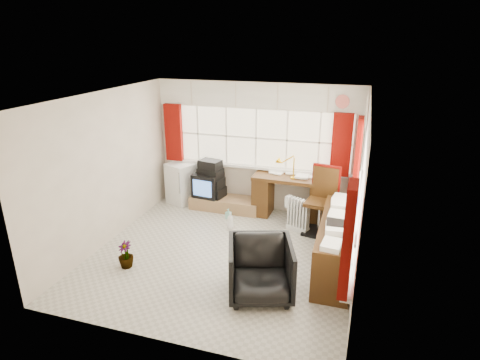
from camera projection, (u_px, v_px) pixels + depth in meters
The scene contains 20 objects.
ground at pixel (223, 255), 6.39m from camera, with size 4.00×4.00×0.00m, color beige.
room_walls at pixel (221, 166), 5.88m from camera, with size 4.00×4.00×4.00m.
window_back at pixel (255, 164), 7.81m from camera, with size 3.70×0.12×3.60m.
window_right at pixel (354, 217), 5.53m from camera, with size 0.12×3.70×3.60m.
curtains at pixel (295, 157), 6.47m from camera, with size 3.83×3.83×1.15m.
overhead_cabinets at pixel (301, 107), 6.23m from camera, with size 3.98×3.98×0.48m.
desk at pixel (292, 194), 7.64m from camera, with size 1.45×0.75×0.86m.
desk_lamp at pixel (294, 163), 7.27m from camera, with size 0.18×0.16×0.44m.
task_chair at pixel (323, 197), 7.00m from camera, with size 0.58×0.61×1.20m.
office_chair at pixel (260, 269), 5.29m from camera, with size 0.83×0.86×0.78m, color black.
radiator at pixel (298, 218), 7.12m from camera, with size 0.44×0.30×0.61m.
credenza at pixel (336, 243), 5.95m from camera, with size 0.50×2.00×0.85m.
file_tray at pixel (337, 225), 5.60m from camera, with size 0.28×0.36×0.12m, color black.
tv_bench at pixel (225, 203), 8.05m from camera, with size 1.40×0.50×0.25m, color #9F7C4F.
crt_tv at pixel (208, 185), 8.02m from camera, with size 0.57×0.54×0.47m.
hifi_stack at pixel (211, 180), 7.98m from camera, with size 0.61×0.45×0.75m.
mini_fridge at pixel (182, 183), 8.29m from camera, with size 0.66×0.66×0.84m.
spray_bottle_a at pixel (230, 220), 7.24m from camera, with size 0.12×0.12×0.31m, color white.
spray_bottle_b at pixel (228, 214), 7.64m from camera, with size 0.09×0.09×0.20m, color #86C9BA.
flower_vase at pixel (126, 254), 6.00m from camera, with size 0.23×0.23×0.42m, color black.
Camera 1 is at (1.92, -5.27, 3.30)m, focal length 30.00 mm.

